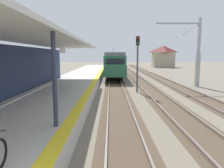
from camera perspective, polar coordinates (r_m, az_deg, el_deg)
station_platform at (r=18.92m, az=-12.09°, el=-1.73°), size 5.00×80.00×0.91m
station_building_with_canopy at (r=15.25m, az=-22.13°, el=4.03°), size 4.85×24.00×4.43m
track_pair_nearest_platform at (r=22.55m, az=1.04°, el=-1.11°), size 2.34×120.00×0.16m
track_pair_middle at (r=22.88m, az=9.58°, el=-1.09°), size 2.34×120.00×0.16m
track_pair_far_side at (r=23.71m, az=17.70°, el=-1.04°), size 2.34×120.00×0.16m
approaching_train at (r=35.71m, az=0.51°, el=5.52°), size 2.93×19.60×4.76m
rail_signal_post at (r=20.26m, az=6.79°, el=6.79°), size 0.32×0.34×5.20m
catenary_pylon_far_side at (r=25.58m, az=21.29°, el=7.39°), size 5.00×0.40×7.50m
distant_trackside_house at (r=66.30m, az=13.39°, el=7.26°), size 6.60×5.28×6.40m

